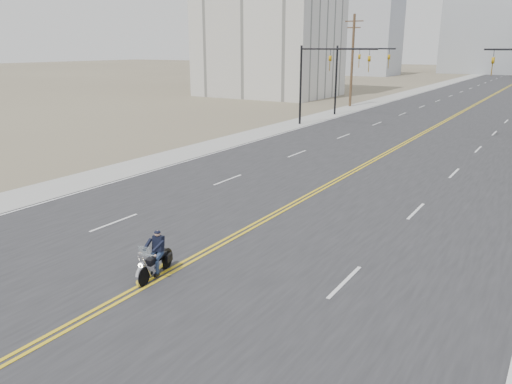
{
  "coord_description": "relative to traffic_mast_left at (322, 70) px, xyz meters",
  "views": [
    {
      "loc": [
        10.04,
        -9.1,
        6.9
      ],
      "look_at": [
        0.39,
        6.26,
        1.6
      ],
      "focal_mm": 35.0,
      "sensor_mm": 36.0,
      "label": 1
    }
  ],
  "objects": [
    {
      "name": "haze_bldg_d",
      "position": [
        -3.02,
        108.0,
        8.06
      ],
      "size": [
        20.0,
        15.0,
        26.0
      ],
      "primitive_type": "cube",
      "color": "#ADB2B7",
      "rests_on": "ground"
    },
    {
      "name": "haze_bldg_f",
      "position": [
        -41.02,
        98.0,
        3.06
      ],
      "size": [
        12.0,
        12.0,
        16.0
      ],
      "primitive_type": "cube",
      "color": "#ADB2B7",
      "rests_on": "ground"
    },
    {
      "name": "motorcyclist",
      "position": [
        8.8,
        -30.74,
        -4.22
      ],
      "size": [
        1.13,
        1.96,
        1.44
      ],
      "primitive_type": null,
      "rotation": [
        0.0,
        0.0,
        3.33
      ],
      "color": "black",
      "rests_on": "ground"
    },
    {
      "name": "haze_bldg_a",
      "position": [
        -26.02,
        83.0,
        6.06
      ],
      "size": [
        14.0,
        12.0,
        22.0
      ],
      "primitive_type": "cube",
      "color": "#B7BCC6",
      "rests_on": "ground"
    },
    {
      "name": "ground_plane",
      "position": [
        8.98,
        -32.0,
        -4.94
      ],
      "size": [
        400.0,
        400.0,
        0.0
      ],
      "primitive_type": "plane",
      "color": "#776D56",
      "rests_on": "ground"
    },
    {
      "name": "road",
      "position": [
        8.98,
        38.0,
        -4.93
      ],
      "size": [
        20.0,
        200.0,
        0.01
      ],
      "primitive_type": "cube",
      "color": "#303033",
      "rests_on": "ground"
    },
    {
      "name": "traffic_mast_left",
      "position": [
        0.0,
        0.0,
        0.0
      ],
      "size": [
        7.1,
        0.26,
        7.0
      ],
      "color": "black",
      "rests_on": "ground"
    },
    {
      "name": "traffic_mast_far",
      "position": [
        -0.33,
        8.0,
        -0.06
      ],
      "size": [
        6.1,
        0.26,
        7.0
      ],
      "color": "black",
      "rests_on": "ground"
    },
    {
      "name": "utility_pole_left",
      "position": [
        -3.52,
        16.0,
        0.54
      ],
      "size": [
        2.2,
        0.3,
        10.5
      ],
      "color": "brown",
      "rests_on": "ground"
    },
    {
      "name": "sidewalk_left",
      "position": [
        -2.52,
        38.0,
        -4.93
      ],
      "size": [
        3.0,
        200.0,
        0.01
      ],
      "primitive_type": "cube",
      "color": "#A5A5A0",
      "rests_on": "ground"
    }
  ]
}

